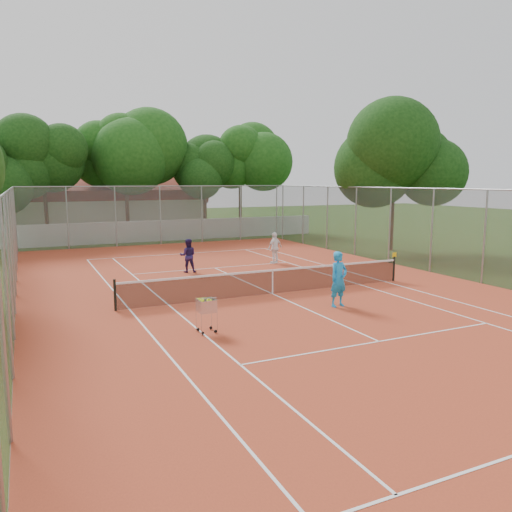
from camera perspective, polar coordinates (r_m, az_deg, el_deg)
name	(u,v)px	position (r m, az deg, el deg)	size (l,w,h in m)	color
ground	(272,294)	(19.37, 1.89, -4.41)	(120.00, 120.00, 0.00)	#1E380F
court_pad	(272,294)	(19.36, 1.89, -4.38)	(18.00, 34.00, 0.02)	#AD3E21
court_lines	(272,294)	(19.36, 1.89, -4.34)	(10.98, 23.78, 0.01)	white
tennis_net	(272,281)	(19.26, 1.90, -2.93)	(11.88, 0.10, 0.98)	black
perimeter_fence	(273,243)	(19.02, 1.92, 1.47)	(18.00, 34.00, 4.00)	slate
boundary_wall	(154,231)	(37.00, -11.60, 2.82)	(26.00, 0.30, 1.50)	silver
clubhouse	(104,205)	(46.33, -17.00, 5.55)	(16.40, 9.00, 4.40)	beige
tropical_trees	(143,172)	(39.75, -12.82, 9.31)	(29.00, 19.00, 10.00)	black
player_near	(339,279)	(17.50, 9.43, -2.63)	(0.70, 0.46, 1.93)	#1A93DE
player_far_left	(188,256)	(23.96, -7.78, 0.05)	(0.78, 0.61, 1.61)	#251A4E
player_far_right	(275,248)	(26.38, 2.17, 0.95)	(0.97, 0.40, 1.66)	white
ball_hopper	(207,314)	(14.49, -5.68, -6.65)	(0.52, 0.52, 1.07)	silver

